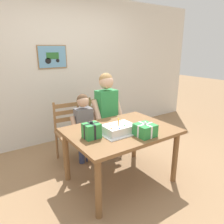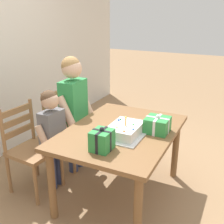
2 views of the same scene
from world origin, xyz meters
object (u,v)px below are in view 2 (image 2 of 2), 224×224
(birthday_cake, at_px, (125,130))
(child_younger, at_px, (52,131))
(chair_left, at_px, (31,149))
(chair_right, at_px, (65,127))
(gift_box_beside_cake, at_px, (102,140))
(child_older, at_px, (74,104))
(gift_box_red_large, at_px, (157,125))
(dining_table, at_px, (121,139))

(birthday_cake, xyz_separation_m, child_younger, (-0.08, 0.76, -0.12))
(chair_left, xyz_separation_m, chair_right, (0.61, 0.00, 0.00))
(gift_box_beside_cake, bearing_deg, chair_right, 50.78)
(child_older, relative_size, child_younger, 1.25)
(birthday_cake, xyz_separation_m, gift_box_red_large, (0.20, -0.24, 0.02))
(chair_right, xyz_separation_m, child_younger, (-0.48, -0.19, 0.18))
(dining_table, distance_m, child_younger, 0.70)
(dining_table, distance_m, child_older, 0.74)
(child_older, distance_m, child_younger, 0.43)
(gift_box_beside_cake, bearing_deg, child_older, 47.19)
(gift_box_beside_cake, height_order, child_older, child_older)
(gift_box_red_large, height_order, chair_left, chair_left)
(birthday_cake, distance_m, child_younger, 0.78)
(dining_table, xyz_separation_m, chair_left, (-0.30, 0.87, -0.16))
(child_younger, bearing_deg, gift_box_red_large, -74.53)
(dining_table, xyz_separation_m, chair_right, (0.31, 0.87, -0.16))
(chair_left, height_order, child_younger, child_younger)
(gift_box_red_large, height_order, gift_box_beside_cake, gift_box_beside_cake)
(dining_table, height_order, chair_left, chair_left)
(gift_box_beside_cake, bearing_deg, chair_left, 82.27)
(dining_table, height_order, gift_box_beside_cake, gift_box_beside_cake)
(birthday_cake, relative_size, gift_box_beside_cake, 2.16)
(gift_box_red_large, bearing_deg, dining_table, 108.66)
(gift_box_red_large, distance_m, child_younger, 1.05)
(dining_table, relative_size, gift_box_red_large, 6.01)
(dining_table, distance_m, gift_box_red_large, 0.38)
(gift_box_beside_cake, relative_size, chair_right, 0.22)
(birthday_cake, xyz_separation_m, chair_right, (0.40, 0.96, -0.31))
(chair_right, bearing_deg, birthday_cake, -112.65)
(dining_table, xyz_separation_m, gift_box_beside_cake, (-0.43, -0.02, 0.18))
(birthday_cake, height_order, child_older, child_older)
(gift_box_red_large, relative_size, gift_box_beside_cake, 1.07)
(chair_left, height_order, chair_right, same)
(chair_right, bearing_deg, child_younger, -158.16)
(gift_box_beside_cake, xyz_separation_m, child_younger, (0.26, 0.71, -0.16))
(birthday_cake, xyz_separation_m, chair_left, (-0.21, 0.96, -0.31))
(gift_box_beside_cake, bearing_deg, dining_table, 3.07)
(dining_table, bearing_deg, child_older, 71.52)
(birthday_cake, bearing_deg, chair_right, 67.35)
(chair_right, height_order, child_older, child_older)
(gift_box_red_large, distance_m, chair_left, 1.30)
(gift_box_red_large, height_order, child_younger, child_younger)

